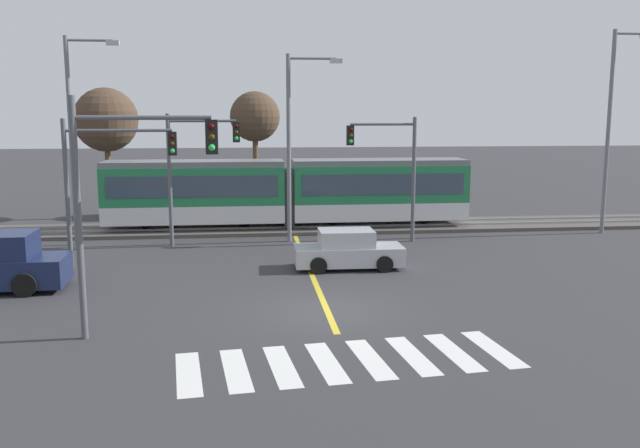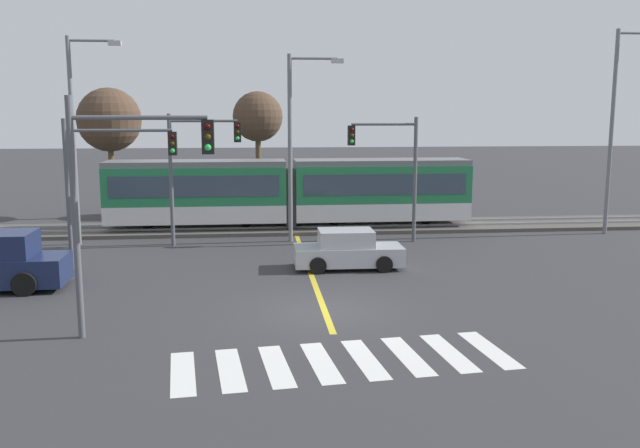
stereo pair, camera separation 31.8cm
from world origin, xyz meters
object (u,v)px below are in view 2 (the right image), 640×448
at_px(sedan_crossing, 348,251).
at_px(street_lamp_centre, 295,136).
at_px(street_lamp_east, 615,122).
at_px(bare_tree_west, 258,118).
at_px(traffic_light_mid_left, 106,169).
at_px(street_lamp_west, 78,129).
at_px(traffic_light_far_left, 195,159).
at_px(light_rail_tram, 290,190).
at_px(traffic_light_far_right, 392,160).
at_px(traffic_light_near_left, 121,183).
at_px(bare_tree_far_west, 109,120).

bearing_deg(sedan_crossing, street_lamp_centre, 105.76).
relative_size(street_lamp_east, bare_tree_west, 1.38).
distance_m(traffic_light_mid_left, street_lamp_centre, 9.06).
distance_m(sedan_crossing, street_lamp_west, 13.70).
height_order(traffic_light_mid_left, street_lamp_centre, street_lamp_centre).
bearing_deg(traffic_light_far_left, bare_tree_west, 72.79).
bearing_deg(street_lamp_centre, light_rail_tram, 91.55).
distance_m(traffic_light_far_right, street_lamp_east, 11.49).
distance_m(sedan_crossing, traffic_light_near_left, 10.88).
distance_m(sedan_crossing, street_lamp_east, 16.19).
height_order(traffic_light_far_right, street_lamp_east, street_lamp_east).
height_order(light_rail_tram, bare_tree_far_west, bare_tree_far_west).
xyz_separation_m(traffic_light_near_left, street_lamp_centre, (5.45, 13.32, 0.76)).
bearing_deg(sedan_crossing, street_lamp_east, 24.19).
xyz_separation_m(sedan_crossing, traffic_light_far_right, (2.78, 5.20, 3.16)).
xyz_separation_m(traffic_light_far_left, bare_tree_far_west, (-5.46, 8.95, 1.62)).
height_order(traffic_light_mid_left, bare_tree_west, bare_tree_west).
xyz_separation_m(traffic_light_mid_left, bare_tree_west, (5.92, 13.77, 1.86)).
height_order(traffic_light_far_right, bare_tree_far_west, bare_tree_far_west).
height_order(traffic_light_far_left, bare_tree_west, bare_tree_west).
height_order(traffic_light_far_left, bare_tree_far_west, bare_tree_far_west).
distance_m(street_lamp_centre, street_lamp_east, 15.75).
bearing_deg(street_lamp_west, light_rail_tram, 17.80).
height_order(traffic_light_far_left, traffic_light_near_left, traffic_light_near_left).
distance_m(light_rail_tram, traffic_light_far_left, 6.23).
distance_m(light_rail_tram, traffic_light_mid_left, 11.22).
xyz_separation_m(traffic_light_near_left, bare_tree_west, (3.81, 22.20, 1.54)).
xyz_separation_m(traffic_light_far_right, bare_tree_west, (-6.06, 9.51, 1.86)).
distance_m(traffic_light_far_left, street_lamp_east, 20.39).
distance_m(traffic_light_far_right, bare_tree_west, 11.43).
relative_size(traffic_light_far_right, bare_tree_west, 0.80).
bearing_deg(street_lamp_centre, traffic_light_mid_left, -147.10).
distance_m(traffic_light_mid_left, street_lamp_east, 23.95).
bearing_deg(bare_tree_west, traffic_light_far_right, -57.49).
bearing_deg(bare_tree_far_west, traffic_light_far_left, -58.65).
height_order(traffic_light_far_left, traffic_light_far_right, traffic_light_far_left).
distance_m(sedan_crossing, traffic_light_far_left, 8.75).
relative_size(traffic_light_far_left, bare_tree_far_west, 0.80).
bearing_deg(traffic_light_far_right, traffic_light_mid_left, -160.43).
relative_size(street_lamp_west, street_lamp_centre, 1.08).
distance_m(traffic_light_near_left, street_lamp_west, 14.23).
bearing_deg(bare_tree_west, light_rail_tram, -74.54).
relative_size(street_lamp_centre, street_lamp_east, 0.87).
xyz_separation_m(light_rail_tram, sedan_crossing, (1.73, -9.13, -1.35)).
distance_m(street_lamp_east, bare_tree_west, 19.28).
bearing_deg(street_lamp_west, bare_tree_far_west, 91.71).
bearing_deg(traffic_light_far_left, traffic_light_near_left, -93.96).
distance_m(traffic_light_near_left, street_lamp_east, 25.32).
height_order(traffic_light_near_left, bare_tree_west, bare_tree_west).
bearing_deg(street_lamp_west, traffic_light_near_left, -72.23).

